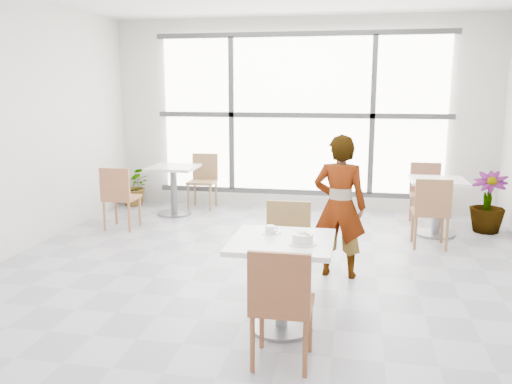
% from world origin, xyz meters
% --- Properties ---
extents(floor, '(7.00, 7.00, 0.00)m').
position_xyz_m(floor, '(0.00, 0.00, 0.00)').
color(floor, '#9E9EA5').
rests_on(floor, ground).
extents(wall_back, '(6.00, 0.00, 6.00)m').
position_xyz_m(wall_back, '(0.00, 3.50, 1.50)').
color(wall_back, silver).
rests_on(wall_back, ground).
extents(wall_front, '(6.00, 0.00, 6.00)m').
position_xyz_m(wall_front, '(0.00, -3.50, 1.50)').
color(wall_front, silver).
rests_on(wall_front, ground).
extents(window, '(4.60, 0.07, 2.52)m').
position_xyz_m(window, '(0.00, 3.44, 1.50)').
color(window, white).
rests_on(window, ground).
extents(main_table, '(0.80, 0.80, 0.75)m').
position_xyz_m(main_table, '(0.32, -0.91, 0.52)').
color(main_table, white).
rests_on(main_table, ground).
extents(chair_near, '(0.42, 0.42, 0.87)m').
position_xyz_m(chair_near, '(0.40, -1.52, 0.50)').
color(chair_near, brown).
rests_on(chair_near, ground).
extents(chair_far, '(0.42, 0.42, 0.87)m').
position_xyz_m(chair_far, '(0.26, -0.13, 0.50)').
color(chair_far, olive).
rests_on(chair_far, ground).
extents(oatmeal_bowl, '(0.21, 0.21, 0.10)m').
position_xyz_m(oatmeal_bowl, '(0.50, -1.01, 0.79)').
color(oatmeal_bowl, silver).
rests_on(oatmeal_bowl, main_table).
extents(coffee_cup, '(0.16, 0.13, 0.07)m').
position_xyz_m(coffee_cup, '(0.21, -0.77, 0.78)').
color(coffee_cup, white).
rests_on(coffee_cup, main_table).
extents(person, '(0.57, 0.40, 1.47)m').
position_xyz_m(person, '(0.73, 0.43, 0.73)').
color(person, black).
rests_on(person, ground).
extents(bg_table_left, '(0.70, 0.70, 0.75)m').
position_xyz_m(bg_table_left, '(-1.85, 2.71, 0.49)').
color(bg_table_left, silver).
rests_on(bg_table_left, ground).
extents(bg_table_right, '(0.70, 0.70, 0.75)m').
position_xyz_m(bg_table_right, '(1.94, 2.24, 0.49)').
color(bg_table_right, white).
rests_on(bg_table_right, ground).
extents(bg_chair_left_near, '(0.42, 0.42, 0.87)m').
position_xyz_m(bg_chair_left_near, '(-2.28, 1.71, 0.50)').
color(bg_chair_left_near, '#A1633F').
rests_on(bg_chair_left_near, ground).
extents(bg_chair_left_far, '(0.42, 0.42, 0.87)m').
position_xyz_m(bg_chair_left_far, '(-1.54, 3.28, 0.50)').
color(bg_chair_left_far, '#977349').
rests_on(bg_chair_left_far, ground).
extents(bg_chair_right_near, '(0.42, 0.42, 0.87)m').
position_xyz_m(bg_chair_right_near, '(1.79, 1.59, 0.50)').
color(bg_chair_right_near, '#90623B').
rests_on(bg_chair_right_near, ground).
extents(bg_chair_right_far, '(0.42, 0.42, 0.87)m').
position_xyz_m(bg_chair_right_far, '(1.86, 2.83, 0.50)').
color(bg_chair_right_far, '#925B42').
rests_on(bg_chair_right_far, ground).
extents(plant_left, '(0.63, 0.56, 0.66)m').
position_xyz_m(plant_left, '(-2.70, 3.20, 0.33)').
color(plant_left, '#3E793B').
rests_on(plant_left, ground).
extents(plant_right, '(0.58, 0.58, 0.82)m').
position_xyz_m(plant_right, '(2.63, 2.52, 0.41)').
color(plant_right, '#4C8C3C').
rests_on(plant_right, ground).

